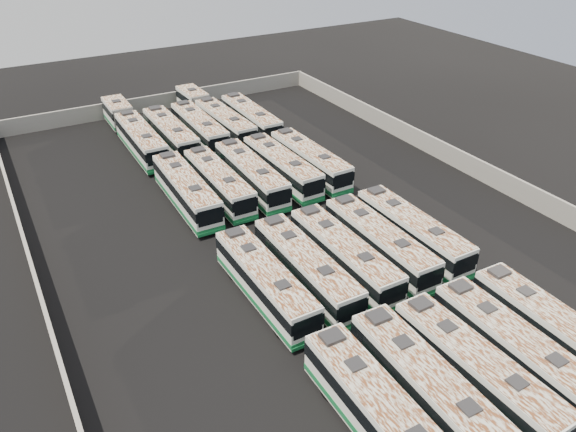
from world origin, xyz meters
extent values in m
plane|color=black|center=(0.00, 0.00, 0.00)|extent=(140.00, 140.00, 0.00)
cube|color=gray|center=(0.00, 36.30, 1.10)|extent=(45.20, 0.30, 2.20)
cube|color=gray|center=(22.30, 0.00, 1.10)|extent=(0.30, 73.20, 2.20)
cube|color=gray|center=(-22.30, 0.00, 1.10)|extent=(0.30, 73.20, 2.20)
cube|color=white|center=(-7.37, -23.11, 1.83)|extent=(2.86, 12.78, 2.92)
cube|color=#146835|center=(-7.37, -23.11, 0.76)|extent=(2.91, 12.83, 0.45)
cube|color=black|center=(-7.37, -23.11, 2.31)|extent=(2.92, 12.84, 0.98)
cube|color=beige|center=(-7.37, -23.11, 3.32)|extent=(2.80, 12.52, 0.07)
cube|color=black|center=(-7.33, -20.31, 3.43)|extent=(1.02, 1.02, 0.15)
cube|color=black|center=(-7.29, -17.76, 3.48)|extent=(1.40, 1.19, 0.28)
cylinder|color=black|center=(-8.44, -19.01, 0.53)|extent=(0.31, 1.07, 1.06)
cylinder|color=black|center=(-6.17, -19.05, 0.53)|extent=(0.31, 1.07, 1.06)
cube|color=white|center=(-3.80, -23.08, 1.84)|extent=(3.00, 12.89, 2.94)
cube|color=#146835|center=(-3.80, -23.08, 0.77)|extent=(3.06, 12.94, 0.45)
cube|color=black|center=(-3.80, -23.08, 2.33)|extent=(3.07, 12.95, 0.98)
cube|color=beige|center=(-3.80, -23.08, 3.35)|extent=(2.94, 12.63, 0.07)
cube|color=black|center=(-3.88, -25.90, 3.45)|extent=(1.04, 1.04, 0.15)
cube|color=black|center=(-3.73, -20.26, 3.45)|extent=(1.04, 1.04, 0.15)
cube|color=black|center=(-3.66, -17.70, 3.51)|extent=(1.42, 1.21, 0.28)
cylinder|color=black|center=(-4.84, -18.95, 0.53)|extent=(0.33, 1.08, 1.07)
cylinder|color=black|center=(-2.55, -19.01, 0.53)|extent=(0.33, 1.08, 1.07)
cube|color=white|center=(-0.20, -23.17, 1.78)|extent=(2.86, 12.43, 2.84)
cube|color=#146835|center=(-0.20, -23.17, 0.74)|extent=(2.91, 12.48, 0.43)
cube|color=black|center=(-0.20, -23.17, 2.25)|extent=(2.92, 12.49, 0.95)
cube|color=beige|center=(-0.20, -23.17, 3.23)|extent=(2.80, 12.18, 0.07)
cube|color=black|center=(-0.14, -25.89, 3.33)|extent=(1.00, 1.00, 0.14)
cube|color=black|center=(-0.26, -20.44, 3.33)|extent=(1.00, 1.00, 0.14)
cube|color=black|center=(-0.32, -17.97, 3.38)|extent=(1.37, 1.16, 0.27)
cylinder|color=black|center=(0.99, -27.10, 0.52)|extent=(0.31, 1.04, 1.03)
cylinder|color=black|center=(-1.40, -19.23, 0.52)|extent=(0.31, 1.04, 1.03)
cylinder|color=black|center=(0.81, -19.18, 0.52)|extent=(0.31, 1.04, 1.03)
cube|color=white|center=(3.31, -23.12, 1.78)|extent=(2.65, 12.40, 2.84)
cube|color=#146835|center=(3.31, -23.12, 0.74)|extent=(2.70, 12.45, 0.43)
cube|color=black|center=(3.31, -23.12, 2.25)|extent=(2.71, 12.46, 0.95)
cube|color=beige|center=(3.31, -23.12, 3.23)|extent=(2.60, 12.15, 0.07)
cube|color=black|center=(3.29, -25.84, 3.33)|extent=(0.99, 0.99, 0.14)
cube|color=black|center=(3.33, -20.39, 3.33)|extent=(0.99, 0.99, 0.14)
cube|color=black|center=(3.34, -17.92, 3.39)|extent=(1.35, 1.14, 0.27)
cylinder|color=black|center=(2.18, -27.08, 0.52)|extent=(0.29, 1.03, 1.03)
cylinder|color=black|center=(4.39, -27.09, 0.52)|extent=(0.29, 1.03, 1.03)
cylinder|color=black|center=(2.23, -19.15, 0.52)|extent=(0.29, 1.03, 1.03)
cylinder|color=black|center=(4.44, -19.16, 0.52)|extent=(0.29, 1.03, 1.03)
cube|color=white|center=(6.99, -23.12, 1.76)|extent=(2.76, 12.30, 2.81)
cube|color=#146835|center=(6.99, -23.12, 0.74)|extent=(2.81, 12.35, 0.43)
cube|color=black|center=(6.99, -23.12, 2.23)|extent=(2.82, 12.36, 0.94)
cube|color=beige|center=(6.99, -23.12, 3.20)|extent=(2.71, 12.06, 0.07)
cube|color=black|center=(7.04, -20.43, 3.30)|extent=(0.99, 0.99, 0.14)
cube|color=black|center=(7.08, -17.97, 3.35)|extent=(1.35, 1.15, 0.27)
cylinder|color=black|center=(5.97, -19.18, 0.51)|extent=(0.30, 1.03, 1.02)
cylinder|color=black|center=(8.15, -19.22, 0.51)|extent=(0.30, 1.03, 1.02)
cube|color=white|center=(-7.30, -8.78, 1.76)|extent=(2.62, 12.28, 2.81)
cube|color=#146835|center=(-7.30, -8.78, 0.74)|extent=(2.67, 12.33, 0.43)
cube|color=black|center=(-7.30, -8.78, 2.23)|extent=(2.68, 12.34, 0.94)
cube|color=black|center=(-7.27, -14.94, 2.10)|extent=(2.25, 0.07, 1.48)
cube|color=#146835|center=(-7.27, -14.94, 0.53)|extent=(2.56, 0.11, 0.29)
cube|color=beige|center=(-7.30, -8.78, 3.20)|extent=(2.57, 12.03, 0.07)
cube|color=black|center=(-7.29, -11.48, 3.30)|extent=(0.98, 0.98, 0.14)
cube|color=black|center=(-7.32, -6.09, 3.30)|extent=(0.98, 0.98, 0.14)
cube|color=black|center=(-7.33, -3.63, 3.35)|extent=(1.33, 1.13, 0.27)
cylinder|color=black|center=(-8.37, -12.72, 0.51)|extent=(0.29, 1.02, 1.02)
cylinder|color=black|center=(-6.19, -12.70, 0.51)|extent=(0.29, 1.02, 1.02)
cylinder|color=black|center=(-8.42, -4.87, 0.51)|extent=(0.29, 1.02, 1.02)
cylinder|color=black|center=(-6.23, -4.85, 0.51)|extent=(0.29, 1.02, 1.02)
cube|color=white|center=(-3.75, -8.86, 1.79)|extent=(2.67, 12.50, 2.86)
cube|color=#146835|center=(-3.75, -8.86, 0.75)|extent=(2.72, 12.55, 0.44)
cube|color=black|center=(-3.75, -8.86, 2.27)|extent=(2.73, 12.56, 0.96)
cube|color=black|center=(-3.78, -15.12, 2.13)|extent=(2.29, 0.07, 1.51)
cube|color=#146835|center=(-3.78, -15.12, 0.54)|extent=(2.60, 0.11, 0.29)
cube|color=beige|center=(-3.75, -8.86, 3.26)|extent=(2.61, 12.25, 0.07)
cube|color=black|center=(-3.76, -11.61, 3.36)|extent=(0.99, 0.99, 0.15)
cube|color=black|center=(-3.73, -6.12, 3.36)|extent=(0.99, 0.99, 0.15)
cube|color=black|center=(-3.72, -3.62, 3.41)|extent=(1.36, 1.15, 0.27)
cylinder|color=black|center=(-4.88, -12.85, 0.52)|extent=(0.30, 1.04, 1.04)
cylinder|color=black|center=(-2.66, -12.86, 0.52)|extent=(0.30, 1.04, 1.04)
cylinder|color=black|center=(-4.84, -4.86, 0.52)|extent=(0.30, 1.04, 1.04)
cylinder|color=black|center=(-2.62, -4.87, 0.52)|extent=(0.30, 1.04, 1.04)
cube|color=white|center=(-0.20, -8.90, 1.79)|extent=(2.64, 12.46, 2.85)
cube|color=#146835|center=(-0.20, -8.90, 0.75)|extent=(2.69, 12.51, 0.44)
cube|color=black|center=(-0.20, -8.90, 2.26)|extent=(2.70, 12.52, 0.95)
cube|color=black|center=(-0.18, -15.14, 2.13)|extent=(2.28, 0.07, 1.50)
cube|color=#146835|center=(-0.18, -15.14, 0.54)|extent=(2.59, 0.11, 0.29)
cube|color=beige|center=(-0.20, -8.90, 3.25)|extent=(2.59, 12.21, 0.07)
cube|color=black|center=(-0.19, -11.64, 3.35)|extent=(0.99, 0.99, 0.15)
cube|color=black|center=(-0.21, -6.16, 3.35)|extent=(0.99, 0.99, 0.15)
cube|color=black|center=(-0.22, -3.67, 3.40)|extent=(1.35, 1.15, 0.27)
cylinder|color=black|center=(-1.30, -12.89, 0.52)|extent=(0.29, 1.04, 1.04)
cylinder|color=black|center=(0.92, -12.88, 0.52)|extent=(0.29, 1.04, 1.04)
cylinder|color=black|center=(-1.33, -4.92, 0.52)|extent=(0.29, 1.04, 1.04)
cylinder|color=black|center=(0.90, -4.91, 0.52)|extent=(0.29, 1.04, 1.04)
cube|color=white|center=(3.42, -8.81, 1.79)|extent=(2.68, 12.47, 2.85)
cube|color=#146835|center=(3.42, -8.81, 0.75)|extent=(2.73, 12.52, 0.44)
cube|color=black|center=(3.42, -8.81, 2.26)|extent=(2.74, 12.53, 0.95)
cube|color=black|center=(3.38, -15.05, 2.13)|extent=(2.28, 0.07, 1.50)
cube|color=#146835|center=(3.38, -15.05, 0.54)|extent=(2.59, 0.12, 0.29)
cube|color=beige|center=(3.42, -8.81, 3.25)|extent=(2.62, 12.22, 0.07)
cube|color=black|center=(3.40, -11.54, 3.35)|extent=(0.99, 0.99, 0.15)
cube|color=black|center=(3.44, -6.07, 3.35)|extent=(0.99, 0.99, 0.15)
cube|color=black|center=(3.45, -3.58, 3.40)|extent=(1.36, 1.15, 0.27)
cylinder|color=black|center=(2.28, -12.78, 0.52)|extent=(0.30, 1.04, 1.04)
cylinder|color=black|center=(4.50, -12.80, 0.52)|extent=(0.30, 1.04, 1.04)
cylinder|color=black|center=(2.33, -4.81, 0.52)|extent=(0.30, 1.04, 1.04)
cylinder|color=black|center=(4.55, -4.83, 0.52)|extent=(0.30, 1.04, 1.04)
cube|color=white|center=(6.96, -8.78, 1.78)|extent=(2.63, 12.42, 2.84)
cube|color=#146835|center=(6.96, -8.78, 0.74)|extent=(2.68, 12.47, 0.43)
cube|color=black|center=(6.96, -8.78, 2.26)|extent=(2.69, 12.48, 0.95)
cube|color=black|center=(6.99, -15.01, 2.12)|extent=(2.28, 0.07, 1.50)
cube|color=#146835|center=(6.99, -15.01, 0.54)|extent=(2.59, 0.11, 0.29)
cube|color=beige|center=(6.96, -8.78, 3.24)|extent=(2.58, 12.18, 0.07)
cube|color=black|center=(6.97, -11.51, 3.34)|extent=(0.99, 0.99, 0.14)
cube|color=black|center=(6.95, -6.05, 3.34)|extent=(0.99, 0.99, 0.14)
cube|color=black|center=(6.94, -3.57, 3.39)|extent=(1.35, 1.14, 0.27)
cylinder|color=black|center=(5.87, -12.76, 0.52)|extent=(0.29, 1.04, 1.03)
cylinder|color=black|center=(8.08, -12.75, 0.52)|extent=(0.29, 1.04, 1.03)
cylinder|color=black|center=(5.84, -4.81, 0.52)|extent=(0.29, 1.04, 1.03)
cylinder|color=black|center=(8.06, -4.80, 0.52)|extent=(0.29, 1.04, 1.03)
cube|color=white|center=(-7.27, 7.85, 1.83)|extent=(2.92, 12.78, 2.92)
cube|color=#146835|center=(-7.27, 7.85, 0.76)|extent=(2.97, 12.83, 0.45)
cube|color=black|center=(-7.27, 7.85, 2.31)|extent=(2.98, 12.84, 0.98)
cube|color=black|center=(-7.41, 1.47, 2.17)|extent=(2.33, 0.11, 1.54)
cube|color=#146835|center=(-7.41, 1.47, 0.55)|extent=(2.65, 0.16, 0.30)
cube|color=beige|center=(-7.27, 7.85, 3.32)|extent=(2.86, 12.52, 0.07)
cube|color=black|center=(-7.33, 5.05, 3.43)|extent=(1.03, 1.03, 0.15)
cube|color=black|center=(-7.22, 10.65, 3.43)|extent=(1.03, 1.03, 0.15)
cube|color=black|center=(-7.16, 13.20, 3.48)|extent=(1.40, 1.20, 0.28)
cylinder|color=black|center=(-8.50, 3.81, 0.53)|extent=(0.32, 1.07, 1.06)
cylinder|color=black|center=(-6.23, 3.76, 0.53)|extent=(0.32, 1.07, 1.06)
cylinder|color=black|center=(-8.32, 11.95, 0.53)|extent=(0.32, 1.07, 1.06)
cylinder|color=black|center=(-6.05, 11.90, 0.53)|extent=(0.32, 1.07, 1.06)
cube|color=white|center=(-3.81, 7.94, 1.77)|extent=(2.61, 12.34, 2.83)
cube|color=#146835|center=(-3.81, 7.94, 0.74)|extent=(2.66, 12.39, 0.43)
cube|color=black|center=(-3.81, 7.94, 2.24)|extent=(2.67, 12.40, 0.95)
cube|color=black|center=(-3.83, 1.76, 2.11)|extent=(2.26, 0.07, 1.49)
cube|color=#146835|center=(-3.83, 1.76, 0.53)|extent=(2.57, 0.11, 0.29)
cube|color=beige|center=(-3.81, 7.94, 3.22)|extent=(2.56, 12.09, 0.07)
cube|color=black|center=(-3.82, 5.23, 3.32)|extent=(0.98, 0.98, 0.14)
cube|color=black|center=(-3.81, 10.65, 3.32)|extent=(0.98, 0.98, 0.14)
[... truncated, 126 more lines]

